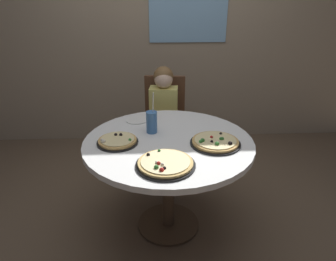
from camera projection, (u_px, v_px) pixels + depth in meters
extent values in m
plane|color=brown|center=(168.00, 224.00, 2.44)|extent=(8.00, 8.00, 0.00)
cube|color=gray|center=(160.00, 16.00, 3.39)|extent=(5.20, 0.12, 2.90)
cube|color=#8CBFE5|center=(188.00, 9.00, 3.32)|extent=(0.86, 0.02, 0.70)
cylinder|color=white|center=(168.00, 143.00, 2.14)|extent=(1.18, 1.18, 0.04)
cylinder|color=#4C3826|center=(168.00, 186.00, 2.29)|extent=(0.09, 0.09, 0.69)
cylinder|color=#4C3826|center=(168.00, 223.00, 2.43)|extent=(0.48, 0.48, 0.02)
cube|color=brown|center=(164.00, 132.00, 3.02)|extent=(0.44, 0.44, 0.04)
cube|color=brown|center=(165.00, 101.00, 3.08)|extent=(0.40, 0.09, 0.52)
cylinder|color=brown|center=(145.00, 160.00, 2.97)|extent=(0.04, 0.04, 0.41)
cylinder|color=brown|center=(180.00, 161.00, 2.95)|extent=(0.04, 0.04, 0.41)
cylinder|color=brown|center=(149.00, 144.00, 3.28)|extent=(0.04, 0.04, 0.41)
cylinder|color=brown|center=(181.00, 145.00, 3.26)|extent=(0.04, 0.04, 0.41)
cube|color=#3F4766|center=(163.00, 158.00, 2.96)|extent=(0.28, 0.35, 0.45)
cube|color=#D8CC66|center=(164.00, 110.00, 2.90)|extent=(0.28, 0.19, 0.44)
sphere|color=beige|center=(163.00, 79.00, 2.78)|extent=(0.17, 0.17, 0.17)
sphere|color=brown|center=(164.00, 76.00, 2.79)|extent=(0.18, 0.18, 0.18)
cylinder|color=black|center=(118.00, 142.00, 2.08)|extent=(0.28, 0.28, 0.01)
cylinder|color=tan|center=(117.00, 140.00, 2.08)|extent=(0.26, 0.26, 0.02)
cylinder|color=beige|center=(117.00, 139.00, 2.07)|extent=(0.23, 0.23, 0.01)
sphere|color=black|center=(116.00, 135.00, 2.12)|extent=(0.02, 0.02, 0.02)
sphere|color=#387F33|center=(130.00, 140.00, 2.05)|extent=(0.02, 0.02, 0.02)
sphere|color=beige|center=(102.00, 140.00, 2.04)|extent=(0.02, 0.02, 0.02)
sphere|color=beige|center=(104.00, 141.00, 2.02)|extent=(0.03, 0.03, 0.03)
sphere|color=black|center=(121.00, 135.00, 2.12)|extent=(0.02, 0.02, 0.02)
cylinder|color=black|center=(215.00, 143.00, 2.07)|extent=(0.34, 0.34, 0.01)
cylinder|color=tan|center=(215.00, 142.00, 2.06)|extent=(0.31, 0.31, 0.02)
cylinder|color=beige|center=(215.00, 140.00, 2.06)|extent=(0.28, 0.28, 0.01)
sphere|color=black|center=(212.00, 141.00, 2.02)|extent=(0.02, 0.02, 0.02)
sphere|color=#387F33|center=(217.00, 144.00, 1.99)|extent=(0.03, 0.03, 0.03)
sphere|color=#B2231E|center=(211.00, 137.00, 2.09)|extent=(0.02, 0.02, 0.02)
sphere|color=#387F33|center=(221.00, 139.00, 2.06)|extent=(0.02, 0.02, 0.02)
sphere|color=black|center=(230.00, 143.00, 1.99)|extent=(0.03, 0.03, 0.03)
sphere|color=#387F33|center=(201.00, 142.00, 2.02)|extent=(0.02, 0.02, 0.02)
sphere|color=#387F33|center=(202.00, 140.00, 2.03)|extent=(0.03, 0.03, 0.03)
sphere|color=black|center=(221.00, 133.00, 2.14)|extent=(0.02, 0.02, 0.02)
sphere|color=#387F33|center=(222.00, 139.00, 2.06)|extent=(0.02, 0.02, 0.02)
cylinder|color=black|center=(165.00, 165.00, 1.81)|extent=(0.36, 0.36, 0.01)
cylinder|color=#D8B266|center=(165.00, 163.00, 1.80)|extent=(0.33, 0.33, 0.02)
cylinder|color=beige|center=(165.00, 161.00, 1.80)|extent=(0.29, 0.29, 0.01)
sphere|color=#387F33|center=(156.00, 167.00, 1.72)|extent=(0.03, 0.03, 0.03)
sphere|color=#B2231E|center=(159.00, 163.00, 1.76)|extent=(0.02, 0.02, 0.02)
sphere|color=#387F33|center=(159.00, 151.00, 1.91)|extent=(0.02, 0.02, 0.02)
sphere|color=beige|center=(157.00, 163.00, 1.77)|extent=(0.02, 0.02, 0.02)
sphere|color=beige|center=(162.00, 165.00, 1.75)|extent=(0.02, 0.02, 0.02)
sphere|color=#B2231E|center=(162.00, 170.00, 1.70)|extent=(0.03, 0.03, 0.03)
sphere|color=black|center=(148.00, 155.00, 1.86)|extent=(0.02, 0.02, 0.02)
sphere|color=black|center=(164.00, 168.00, 1.72)|extent=(0.02, 0.02, 0.02)
cylinder|color=#3F72B2|center=(152.00, 122.00, 2.22)|extent=(0.08, 0.08, 0.16)
cylinder|color=white|center=(153.00, 107.00, 2.17)|extent=(0.01, 0.03, 0.22)
cylinder|color=white|center=(137.00, 120.00, 2.45)|extent=(0.18, 0.18, 0.01)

